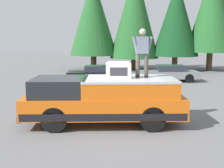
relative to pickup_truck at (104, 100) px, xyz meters
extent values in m
plane|color=slate|center=(0.08, -0.29, -0.87)|extent=(90.00, 90.00, 0.00)
cube|color=orange|center=(0.00, 0.01, -0.17)|extent=(2.00, 5.50, 0.70)
cube|color=black|center=(0.00, 0.01, -0.37)|extent=(2.01, 5.39, 0.24)
cube|color=black|center=(0.00, 1.52, 0.48)|extent=(1.84, 1.87, 0.60)
cube|color=orange|center=(0.00, -0.87, 0.44)|extent=(1.92, 3.19, 0.52)
cube|color=#B7BABF|center=(0.00, -0.87, 0.74)|extent=(1.94, 3.19, 0.08)
cube|color=#232326|center=(0.00, 2.70, -0.44)|extent=(1.96, 0.16, 0.20)
cube|color=#B2B5BA|center=(0.00, -2.68, -0.44)|extent=(1.96, 0.16, 0.20)
cylinder|color=black|center=(-0.85, 1.60, -0.45)|extent=(0.30, 0.84, 0.84)
cylinder|color=black|center=(0.85, 1.60, -0.45)|extent=(0.30, 0.84, 0.84)
cylinder|color=black|center=(-0.85, -1.59, -0.45)|extent=(0.30, 0.84, 0.84)
cylinder|color=black|center=(0.85, -1.59, -0.45)|extent=(0.30, 0.84, 0.84)
cube|color=white|center=(-0.06, -0.50, 1.04)|extent=(0.64, 0.84, 0.52)
cube|color=#2D2D30|center=(-0.38, -0.50, 1.04)|extent=(0.01, 0.59, 0.29)
cube|color=#99999E|center=(-0.06, -0.50, 1.32)|extent=(0.58, 0.76, 0.04)
cylinder|color=#423D38|center=(0.12, -1.49, 1.20)|extent=(0.15, 0.15, 0.84)
cube|color=black|center=(0.08, -1.49, 0.82)|extent=(0.26, 0.11, 0.08)
cylinder|color=#423D38|center=(0.12, -1.19, 1.20)|extent=(0.15, 0.15, 0.84)
cube|color=black|center=(0.08, -1.19, 0.82)|extent=(0.26, 0.11, 0.08)
cube|color=gray|center=(0.12, -1.34, 1.91)|extent=(0.24, 0.40, 0.58)
sphere|color=beige|center=(0.12, -1.34, 2.36)|extent=(0.22, 0.22, 0.22)
cylinder|color=gray|center=(0.09, -1.58, 1.91)|extent=(0.09, 0.23, 0.58)
cylinder|color=gray|center=(0.09, -1.09, 1.91)|extent=(0.09, 0.23, 0.58)
cube|color=gray|center=(9.89, -4.53, -0.38)|extent=(1.64, 4.10, 0.50)
cube|color=#282D38|center=(9.89, -4.63, 0.08)|extent=(1.31, 1.89, 0.42)
cylinder|color=black|center=(9.17, -3.26, -0.56)|extent=(0.20, 0.62, 0.62)
cylinder|color=black|center=(10.61, -3.26, -0.56)|extent=(0.20, 0.62, 0.62)
cylinder|color=black|center=(9.17, -5.80, -0.56)|extent=(0.20, 0.62, 0.62)
cylinder|color=black|center=(10.61, -5.80, -0.56)|extent=(0.20, 0.62, 0.62)
cube|color=black|center=(9.68, 0.57, -0.38)|extent=(1.64, 4.10, 0.50)
cube|color=#282D38|center=(9.68, 0.47, 0.08)|extent=(1.31, 1.89, 0.42)
cylinder|color=black|center=(8.96, 1.84, -0.56)|extent=(0.20, 0.62, 0.62)
cylinder|color=black|center=(10.40, 1.84, -0.56)|extent=(0.20, 0.62, 0.62)
cylinder|color=black|center=(8.96, -0.70, -0.56)|extent=(0.20, 0.62, 0.62)
cylinder|color=black|center=(10.40, -0.70, -0.56)|extent=(0.20, 0.62, 0.62)
cylinder|color=#4C3826|center=(16.58, -9.95, 0.01)|extent=(0.55, 0.55, 1.77)
cone|color=#235B28|center=(16.58, -9.95, 4.99)|extent=(4.54, 4.54, 8.17)
cylinder|color=#4C3826|center=(16.78, -6.67, -0.17)|extent=(0.52, 0.52, 1.40)
cone|color=#14421E|center=(16.78, -6.67, 4.07)|extent=(4.35, 4.35, 7.09)
cylinder|color=#4C3826|center=(17.46, -2.81, -0.29)|extent=(0.57, 0.57, 1.17)
cone|color=#235B28|center=(17.46, -2.81, 4.62)|extent=(4.72, 4.72, 8.66)
cylinder|color=#4C3826|center=(17.87, 1.18, -0.16)|extent=(0.56, 0.56, 1.42)
cone|color=#235B28|center=(17.87, 1.18, 4.37)|extent=(4.68, 4.68, 7.63)
camera|label=1|loc=(-9.43, -0.09, 2.10)|focal=43.89mm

